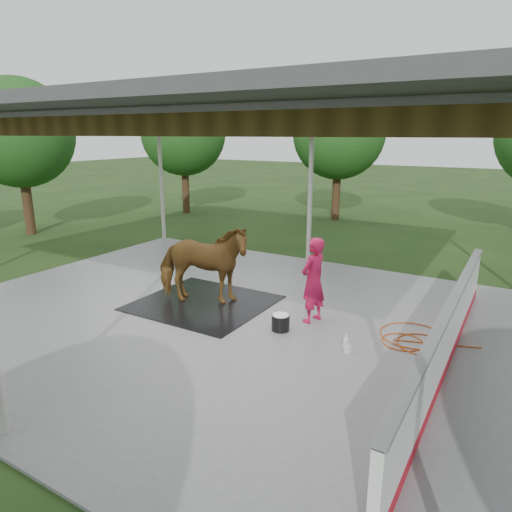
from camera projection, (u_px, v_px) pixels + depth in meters
The scene contains 12 objects.
ground at pixel (217, 315), 9.81m from camera, with size 100.00×100.00×0.00m, color #1E3814.
concrete_slab at pixel (217, 314), 9.80m from camera, with size 12.00×10.00×0.05m, color slate.
pavilion_structure at pixel (212, 124), 8.77m from camera, with size 12.60×10.60×4.05m.
dasher_board at pixel (447, 337), 7.37m from camera, with size 0.16×8.00×1.15m.
tree_belt at pixel (250, 133), 9.42m from camera, with size 28.00×28.00×5.80m.
rubber_mat at pixel (204, 303), 10.36m from camera, with size 2.84×2.67×0.02m, color black.
horse at pixel (202, 264), 10.12m from camera, with size 0.97×2.13×1.80m, color brown.
handler at pixel (313, 280), 9.16m from camera, with size 0.64×0.42×1.76m, color #B61341.
wash_bucket at pixel (281, 322), 8.90m from camera, with size 0.35×0.35×0.33m.
soap_bottle_a at pixel (346, 341), 8.13m from camera, with size 0.11×0.11×0.29m, color silver.
soap_bottle_b at pixel (348, 348), 7.98m from camera, with size 0.09×0.09×0.20m, color #338CD8.
hose_coil at pixel (414, 339), 8.53m from camera, with size 1.81×1.39×0.02m.
Camera 1 is at (5.42, -7.41, 3.78)m, focal length 32.00 mm.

